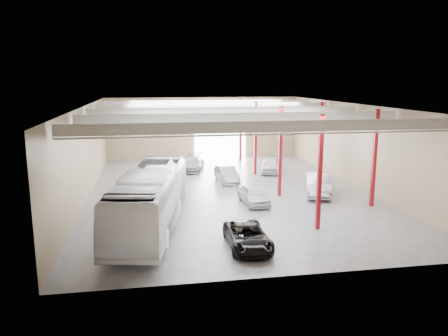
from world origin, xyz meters
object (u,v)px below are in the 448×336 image
object	(u,v)px
car_row_b	(227,174)
black_sedan	(248,236)
car_row_c	(192,163)
car_right_near	(318,184)
coach_bus	(150,199)
car_right_far	(270,165)
car_row_a	(254,194)

from	to	relation	value
car_row_b	black_sedan	bearing A→B (deg)	-99.53
car_row_c	car_right_near	bearing A→B (deg)	-37.78
car_right_near	car_row_b	bearing A→B (deg)	156.93
coach_bus	car_row_b	world-z (taller)	coach_bus
coach_bus	car_right_far	xyz separation A→B (m)	(11.73, 14.67, -1.08)
car_row_c	car_row_a	bearing A→B (deg)	-61.86
car_row_c	car_right_near	world-z (taller)	car_right_near
black_sedan	coach_bus	bearing A→B (deg)	140.87
car_row_a	car_row_b	xyz separation A→B (m)	(-0.73, 7.17, 0.01)
car_row_a	car_right_near	xyz separation A→B (m)	(5.62, 1.65, 0.16)
black_sedan	car_row_c	bearing A→B (deg)	93.01
coach_bus	car_row_a	distance (m)	8.59
coach_bus	car_row_c	xyz separation A→B (m)	(4.23, 17.00, -1.09)
black_sedan	car_row_c	size ratio (longest dim) A/B	0.92
car_row_c	car_right_far	distance (m)	7.85
black_sedan	car_right_far	size ratio (longest dim) A/B	1.07
coach_bus	car_right_far	size ratio (longest dim) A/B	3.03
coach_bus	car_right_near	distance (m)	14.33
car_row_a	car_row_c	distance (m)	13.33
car_row_c	black_sedan	bearing A→B (deg)	-73.53
car_row_a	black_sedan	bearing A→B (deg)	-109.62
car_right_near	car_row_c	bearing A→B (deg)	146.12
car_right_near	car_right_far	xyz separation A→B (m)	(-1.37, 8.94, -0.12)
coach_bus	car_right_near	world-z (taller)	coach_bus
black_sedan	car_row_a	size ratio (longest dim) A/B	1.14
car_row_a	car_right_far	xyz separation A→B (m)	(4.25, 10.60, 0.04)
car_row_a	car_right_far	size ratio (longest dim) A/B	0.94
black_sedan	car_right_far	bearing A→B (deg)	71.38
car_right_far	coach_bus	bearing A→B (deg)	-112.18
black_sedan	car_right_far	xyz separation A→B (m)	(6.60, 18.94, 0.09)
car_row_b	car_row_a	bearing A→B (deg)	-87.78
car_row_b	car_right_far	xyz separation A→B (m)	(4.98, 3.43, 0.04)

